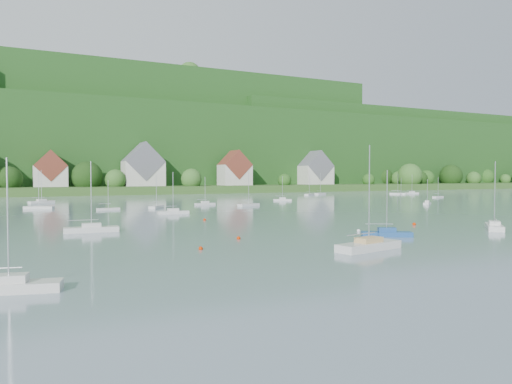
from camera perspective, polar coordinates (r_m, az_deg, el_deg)
far_shore_strip at (r=214.05m, az=-15.17°, el=0.34°), size 600.00×60.00×3.00m
forested_ridge at (r=282.12m, az=-17.75°, el=5.02°), size 620.00×181.22×69.89m
village_building_1 at (r=199.46m, az=-23.09°, el=2.22°), size 12.00×9.36×14.00m
village_building_2 at (r=203.27m, az=-13.17°, el=2.74°), size 16.00×11.44×18.00m
village_building_3 at (r=213.83m, az=-2.53°, el=2.53°), size 13.00×10.40×15.50m
village_building_4 at (r=238.72m, az=7.05°, el=2.49°), size 15.00×10.40×16.50m
near_sailboat_0 at (r=33.92m, az=-27.13°, el=-9.76°), size 6.38×3.07×8.30m
near_sailboat_1 at (r=59.37m, az=15.15°, el=-4.68°), size 5.86×4.31×7.86m
near_sailboat_2 at (r=48.21m, az=13.16°, el=-6.10°), size 7.79×3.68×10.14m
near_sailboat_3 at (r=72.06m, az=26.28°, el=-3.62°), size 6.24×5.98×9.12m
near_sailboat_6 at (r=65.21m, az=-18.83°, el=-4.09°), size 6.82×2.41×9.03m
mooring_buoy_0 at (r=47.61m, az=-6.54°, el=-6.77°), size 0.42×0.42×0.42m
mooring_buoy_1 at (r=63.39m, az=12.00°, el=-4.63°), size 0.46×0.46×0.46m
mooring_buoy_2 at (r=74.07m, az=18.15°, el=-3.74°), size 0.50×0.50×0.50m
mooring_buoy_3 at (r=78.34m, az=-6.08°, el=-3.35°), size 0.42×0.42×0.42m
mooring_buoy_5 at (r=54.89m, az=-2.07°, el=-5.60°), size 0.44×0.44×0.44m
far_sailboat_cluster at (r=136.10m, az=-5.47°, el=-0.95°), size 189.82×72.99×8.71m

